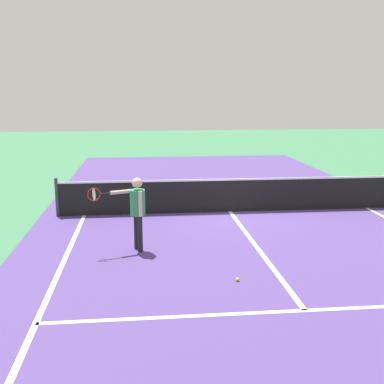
# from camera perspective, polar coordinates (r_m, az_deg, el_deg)

# --- Properties ---
(ground_plane) EXTENTS (60.00, 60.00, 0.00)m
(ground_plane) POSITION_cam_1_polar(r_m,az_deg,el_deg) (13.79, 4.54, -2.35)
(ground_plane) COLOR #38724C
(court_surface_inbounds) EXTENTS (10.62, 24.40, 0.00)m
(court_surface_inbounds) POSITION_cam_1_polar(r_m,az_deg,el_deg) (13.79, 4.54, -2.34)
(court_surface_inbounds) COLOR #4C387A
(court_surface_inbounds) RESTS_ON ground_plane
(line_sideline_left) EXTENTS (0.10, 11.89, 0.01)m
(line_sideline_left) POSITION_cam_1_polar(r_m,az_deg,el_deg) (8.10, -17.45, -13.26)
(line_sideline_left) COLOR white
(line_sideline_left) RESTS_ON ground_plane
(line_service_near) EXTENTS (8.22, 0.10, 0.01)m
(line_service_near) POSITION_cam_1_polar(r_m,az_deg,el_deg) (7.93, 13.29, -13.56)
(line_service_near) COLOR white
(line_service_near) RESTS_ON ground_plane
(line_center_service) EXTENTS (0.10, 6.40, 0.01)m
(line_center_service) POSITION_cam_1_polar(r_m,az_deg,el_deg) (10.78, 7.68, -6.44)
(line_center_service) COLOR white
(line_center_service) RESTS_ON ground_plane
(net) EXTENTS (9.75, 0.09, 1.07)m
(net) POSITION_cam_1_polar(r_m,az_deg,el_deg) (13.68, 4.57, -0.34)
(net) COLOR #33383D
(net) RESTS_ON ground_plane
(player_near) EXTENTS (1.19, 0.46, 1.60)m
(player_near) POSITION_cam_1_polar(r_m,az_deg,el_deg) (10.24, -6.65, -1.67)
(player_near) COLOR black
(player_near) RESTS_ON ground_plane
(tennis_ball_mid_court) EXTENTS (0.07, 0.07, 0.07)m
(tennis_ball_mid_court) POSITION_cam_1_polar(r_m,az_deg,el_deg) (8.85, 5.45, -10.33)
(tennis_ball_mid_court) COLOR #CCE033
(tennis_ball_mid_court) RESTS_ON ground_plane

